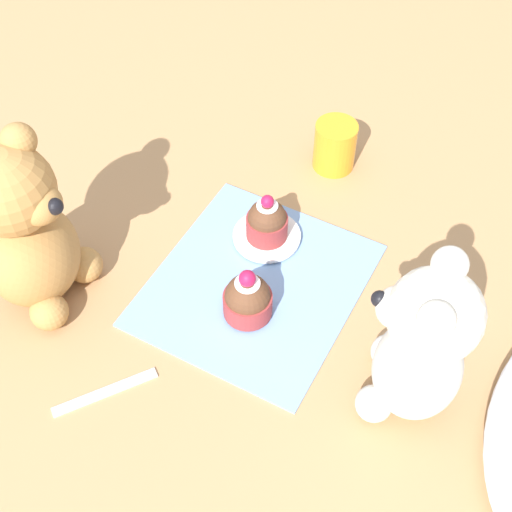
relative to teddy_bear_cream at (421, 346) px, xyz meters
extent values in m
plane|color=tan|center=(-0.05, -0.21, -0.10)|extent=(4.00, 4.00, 0.00)
cube|color=#7A9ED1|center=(-0.05, -0.21, -0.10)|extent=(0.26, 0.24, 0.01)
ellipsoid|color=silver|center=(0.00, 0.00, -0.04)|extent=(0.11, 0.10, 0.12)
sphere|color=silver|center=(0.00, 0.00, 0.05)|extent=(0.09, 0.09, 0.09)
ellipsoid|color=silver|center=(0.00, -0.03, 0.05)|extent=(0.05, 0.04, 0.03)
sphere|color=black|center=(0.01, -0.05, 0.05)|extent=(0.02, 0.02, 0.02)
sphere|color=silver|center=(-0.03, 0.00, 0.09)|extent=(0.03, 0.03, 0.03)
sphere|color=silver|center=(0.03, 0.01, 0.09)|extent=(0.03, 0.03, 0.03)
sphere|color=silver|center=(-0.03, -0.03, -0.08)|extent=(0.04, 0.04, 0.04)
sphere|color=silver|center=(0.04, -0.02, -0.08)|extent=(0.04, 0.04, 0.04)
ellipsoid|color=#B78447|center=(0.07, -0.43, -0.03)|extent=(0.12, 0.11, 0.13)
sphere|color=#B78447|center=(0.07, -0.43, 0.07)|extent=(0.10, 0.10, 0.10)
ellipsoid|color=#B78447|center=(0.07, -0.39, 0.07)|extent=(0.05, 0.05, 0.04)
sphere|color=black|center=(0.07, -0.38, 0.07)|extent=(0.02, 0.02, 0.02)
sphere|color=#B78447|center=(0.04, -0.43, 0.11)|extent=(0.04, 0.04, 0.04)
sphere|color=#B78447|center=(0.11, -0.39, -0.08)|extent=(0.04, 0.04, 0.04)
sphere|color=#B78447|center=(0.03, -0.40, -0.08)|extent=(0.04, 0.04, 0.04)
cylinder|color=#993333|center=(-0.01, -0.20, -0.08)|extent=(0.06, 0.06, 0.03)
sphere|color=brown|center=(-0.01, -0.20, -0.06)|extent=(0.05, 0.05, 0.05)
cylinder|color=white|center=(-0.01, -0.20, -0.04)|extent=(0.03, 0.03, 0.00)
sphere|color=#B71947|center=(-0.01, -0.20, -0.03)|extent=(0.02, 0.02, 0.02)
cylinder|color=white|center=(-0.12, -0.23, -0.09)|extent=(0.09, 0.09, 0.01)
cylinder|color=#993333|center=(-0.12, -0.23, -0.07)|extent=(0.05, 0.05, 0.03)
sphere|color=brown|center=(-0.12, -0.23, -0.06)|extent=(0.05, 0.05, 0.05)
cylinder|color=white|center=(-0.12, -0.23, -0.03)|extent=(0.03, 0.03, 0.00)
sphere|color=#B71947|center=(-0.12, -0.23, -0.03)|extent=(0.02, 0.02, 0.02)
cylinder|color=orange|center=(-0.29, -0.22, -0.06)|extent=(0.06, 0.06, 0.07)
cube|color=silver|center=(0.15, -0.29, -0.10)|extent=(0.10, 0.08, 0.01)
camera|label=1|loc=(0.40, 0.03, 0.59)|focal=50.00mm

